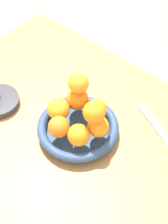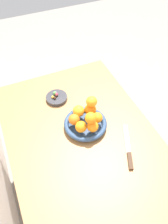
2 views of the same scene
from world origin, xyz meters
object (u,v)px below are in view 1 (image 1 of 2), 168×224
at_px(orange_2, 59,127).
at_px(orange_3, 78,136).
at_px(orange_5, 97,109).
at_px(orange_6, 95,113).
at_px(orange_4, 98,127).
at_px(fruit_bowl, 78,128).
at_px(dining_table, 82,168).
at_px(orange_0, 77,99).
at_px(orange_1, 59,109).
at_px(orange_7, 78,83).

xyz_separation_m(orange_2, orange_3, (-0.06, -0.01, 0.00)).
height_order(orange_3, orange_5, orange_3).
distance_m(orange_5, orange_6, 0.09).
bearing_deg(orange_4, orange_2, 41.49).
bearing_deg(orange_2, fruit_bowl, -107.47).
bearing_deg(dining_table, orange_6, -94.07).
height_order(orange_0, orange_6, orange_6).
distance_m(orange_1, orange_4, 0.12).
bearing_deg(orange_6, dining_table, 85.93).
bearing_deg(orange_2, orange_4, -138.51).
distance_m(orange_0, orange_6, 0.12).
bearing_deg(fruit_bowl, orange_3, 132.53).
height_order(orange_2, orange_5, orange_2).
relative_size(orange_0, orange_5, 1.09).
xyz_separation_m(orange_0, orange_6, (-0.10, 0.04, 0.06)).
height_order(orange_0, orange_3, orange_0).
xyz_separation_m(fruit_bowl, orange_6, (-0.05, -0.01, 0.11)).
height_order(orange_1, orange_3, orange_1).
distance_m(fruit_bowl, orange_0, 0.08).
distance_m(dining_table, orange_1, 0.20).
height_order(dining_table, orange_0, orange_0).
bearing_deg(orange_5, orange_1, 42.63).
xyz_separation_m(orange_1, orange_7, (-0.02, -0.07, 0.06)).
bearing_deg(orange_0, orange_3, 132.53).
height_order(dining_table, orange_6, orange_6).
xyz_separation_m(orange_0, orange_5, (-0.06, -0.01, -0.00)).
xyz_separation_m(orange_3, orange_6, (-0.01, -0.05, 0.06)).
distance_m(dining_table, orange_3, 0.16).
bearing_deg(orange_0, orange_1, 76.17).
bearing_deg(orange_6, orange_2, 40.90).
relative_size(dining_table, fruit_bowl, 4.77).
height_order(fruit_bowl, orange_0, orange_0).
bearing_deg(fruit_bowl, dining_table, 140.67).
relative_size(fruit_bowl, orange_1, 3.65).
height_order(orange_2, orange_6, orange_6).
bearing_deg(fruit_bowl, orange_6, -173.43).
height_order(orange_0, orange_1, same).
bearing_deg(fruit_bowl, orange_2, 72.53).
xyz_separation_m(orange_2, orange_4, (-0.08, -0.07, 0.00)).
height_order(orange_3, orange_6, orange_6).
height_order(orange_3, orange_7, orange_7).
height_order(orange_0, orange_2, orange_0).
bearing_deg(fruit_bowl, orange_1, 12.53).
height_order(dining_table, orange_5, orange_5).
bearing_deg(orange_6, orange_7, -25.80).
bearing_deg(orange_4, orange_1, 12.53).
distance_m(fruit_bowl, orange_4, 0.08).
distance_m(orange_2, orange_6, 0.11).
relative_size(orange_4, orange_5, 1.02).
bearing_deg(orange_4, orange_7, -20.94).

